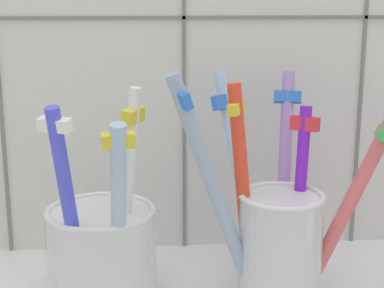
{
  "coord_description": "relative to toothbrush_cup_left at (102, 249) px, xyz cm",
  "views": [
    {
      "loc": [
        -3.16,
        -43.09,
        25.31
      ],
      "look_at": [
        0.0,
        1.07,
        14.29
      ],
      "focal_mm": 57.85,
      "sensor_mm": 36.0,
      "label": 1
    }
  ],
  "objects": [
    {
      "name": "tile_wall_back",
      "position": [
        6.85,
        11.15,
        16.22
      ],
      "size": [
        64.0,
        2.2,
        45.0
      ],
      "color": "silver",
      "rests_on": "ground"
    },
    {
      "name": "toothbrush_cup_left",
      "position": [
        0.0,
        0.0,
        0.0
      ],
      "size": [
        8.4,
        9.99,
        16.7
      ],
      "color": "silver",
      "rests_on": "counter_slab"
    },
    {
      "name": "toothbrush_cup_right",
      "position": [
        13.53,
        0.57,
        1.14
      ],
      "size": [
        17.36,
        11.08,
        17.93
      ],
      "color": "silver",
      "rests_on": "counter_slab"
    }
  ]
}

